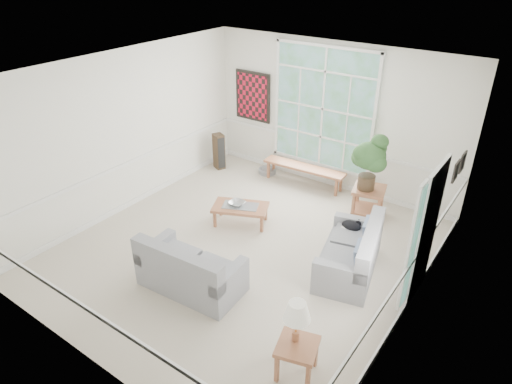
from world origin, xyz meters
TOP-DOWN VIEW (x-y plane):
  - floor at (0.00, 0.00)m, footprint 5.50×6.00m
  - ceiling at (0.00, 0.00)m, footprint 5.50×6.00m
  - wall_back at (0.00, 3.00)m, footprint 5.50×0.02m
  - wall_front at (0.00, -3.00)m, footprint 5.50×0.02m
  - wall_left at (-2.75, 0.00)m, footprint 0.02×6.00m
  - wall_right at (2.75, 0.00)m, footprint 0.02×6.00m
  - window_back at (-0.20, 2.96)m, footprint 2.30×0.08m
  - entry_door at (2.71, 0.60)m, footprint 0.08×0.90m
  - door_sidelight at (2.71, -0.03)m, footprint 0.08×0.26m
  - wall_art at (-1.95, 2.95)m, footprint 0.90×0.06m
  - wall_frame_near at (2.71, 1.75)m, footprint 0.04×0.26m
  - wall_frame_far at (2.71, 2.15)m, footprint 0.04×0.26m
  - loveseat_right at (1.68, 0.49)m, footprint 1.13×1.68m
  - loveseat_front at (-0.06, -1.23)m, footprint 1.59×0.90m
  - coffee_table at (-0.54, 0.61)m, footprint 1.13×0.91m
  - pewter_bowl at (-0.62, 0.60)m, footprint 0.35×0.35m
  - window_bench at (-0.39, 2.65)m, footprint 1.83×0.47m
  - end_table at (1.24, 2.25)m, footprint 0.70×0.70m
  - houseplant at (1.18, 2.20)m, footprint 0.80×0.80m
  - side_table at (2.04, -1.69)m, footprint 0.58×0.58m
  - table_lamp at (1.98, -1.64)m, footprint 0.41×0.41m
  - pet_bed at (-1.33, 2.65)m, footprint 0.44×0.44m
  - floor_speaker at (-2.40, 2.25)m, footprint 0.32×0.29m
  - cat at (1.46, 0.99)m, footprint 0.40×0.36m

SIDE VIEW (x-z plane):
  - floor at x=0.00m, z-range -0.01..0.00m
  - pet_bed at x=-1.33m, z-range 0.00..0.12m
  - coffee_table at x=-0.54m, z-range 0.00..0.37m
  - window_bench at x=-0.39m, z-range 0.00..0.42m
  - side_table at x=2.04m, z-range 0.00..0.48m
  - end_table at x=1.24m, z-range 0.00..0.58m
  - floor_speaker at x=-2.40m, z-range 0.00..0.82m
  - pewter_bowl at x=-0.62m, z-range 0.37..0.46m
  - loveseat_right at x=1.68m, z-range 0.00..0.83m
  - loveseat_front at x=-0.06m, z-range 0.00..0.83m
  - cat at x=1.46m, z-range 0.42..0.58m
  - table_lamp at x=1.98m, z-range 0.48..1.04m
  - entry_door at x=2.71m, z-range 0.00..2.10m
  - houseplant at x=1.18m, z-range 0.58..1.66m
  - door_sidelight at x=2.71m, z-range 0.20..2.10m
  - wall_back at x=0.00m, z-range 0.00..3.00m
  - wall_front at x=0.00m, z-range 0.00..3.00m
  - wall_left at x=-2.75m, z-range 0.00..3.00m
  - wall_right at x=2.75m, z-range 0.00..3.00m
  - wall_frame_near at x=2.71m, z-range 1.39..1.71m
  - wall_frame_far at x=2.71m, z-range 1.39..1.71m
  - wall_art at x=-1.95m, z-range 1.05..2.15m
  - window_back at x=-0.20m, z-range 0.45..2.85m
  - ceiling at x=0.00m, z-range 2.99..3.01m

